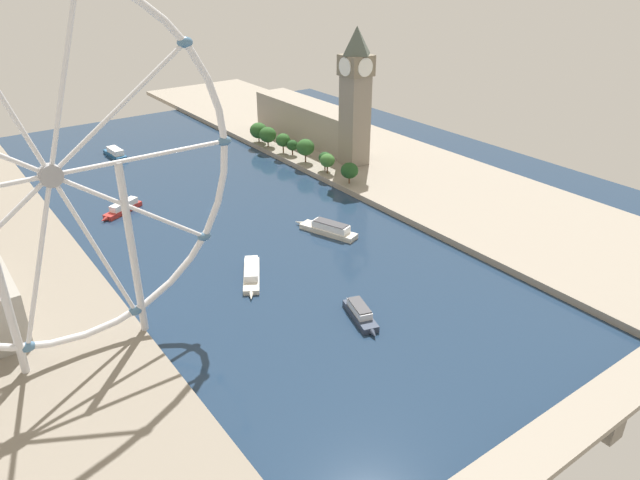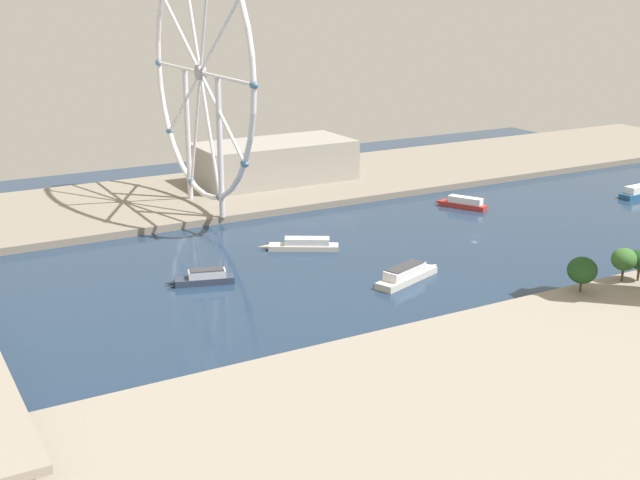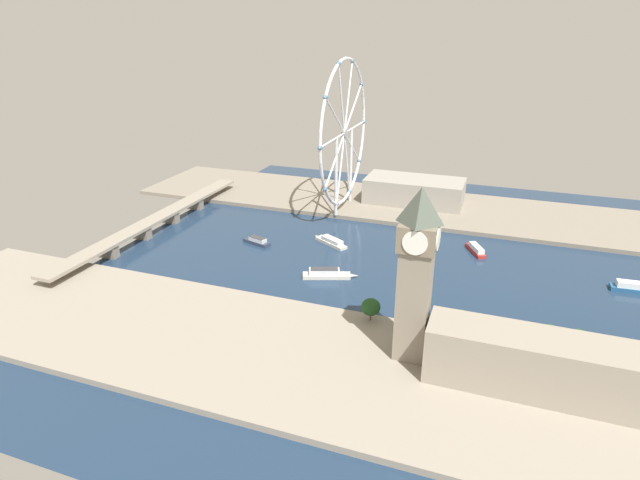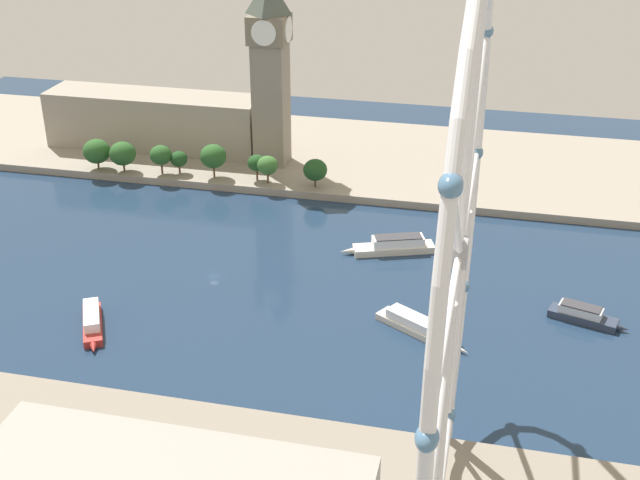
# 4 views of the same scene
# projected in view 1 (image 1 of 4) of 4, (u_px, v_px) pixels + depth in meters

# --- Properties ---
(ground_plane) EXTENTS (392.86, 392.86, 0.00)m
(ground_plane) POSITION_uv_depth(u_px,v_px,m) (214.00, 210.00, 290.14)
(ground_plane) COLOR #1E334C
(riverbank_left) EXTENTS (90.00, 520.00, 3.00)m
(riverbank_left) POSITION_uv_depth(u_px,v_px,m) (383.00, 163.00, 348.01)
(riverbank_left) COLOR gray
(riverbank_left) RESTS_ON ground_plane
(clock_tower) EXTENTS (16.17, 16.17, 76.44)m
(clock_tower) POSITION_uv_depth(u_px,v_px,m) (355.00, 95.00, 325.18)
(clock_tower) COLOR gray
(clock_tower) RESTS_ON riverbank_left
(parliament_block) EXTENTS (22.00, 94.25, 23.82)m
(parliament_block) POSITION_uv_depth(u_px,v_px,m) (309.00, 121.00, 381.11)
(parliament_block) COLOR gray
(parliament_block) RESTS_ON riverbank_left
(tree_row_embankment) EXTENTS (13.04, 102.10, 13.82)m
(tree_row_embankment) POSITION_uv_depth(u_px,v_px,m) (292.00, 144.00, 349.97)
(tree_row_embankment) COLOR #513823
(tree_row_embankment) RESTS_ON riverbank_left
(ferris_wheel) EXTENTS (110.62, 3.20, 112.48)m
(ferris_wheel) POSITION_uv_depth(u_px,v_px,m) (51.00, 178.00, 159.65)
(ferris_wheel) COLOR silver
(ferris_wheel) RESTS_ON riverbank_right
(river_bridge) EXTENTS (204.86, 13.14, 9.73)m
(river_bridge) POSITION_uv_depth(u_px,v_px,m) (564.00, 436.00, 147.11)
(river_bridge) COLOR gray
(river_bridge) RESTS_ON ground_plane
(tour_boat_0) EXTENTS (15.62, 32.02, 5.82)m
(tour_boat_0) POSITION_uv_depth(u_px,v_px,m) (328.00, 229.00, 265.63)
(tour_boat_0) COLOR beige
(tour_boat_0) RESTS_ON ground_plane
(tour_boat_1) EXTENTS (11.22, 23.36, 5.07)m
(tour_boat_1) POSITION_uv_depth(u_px,v_px,m) (361.00, 314.00, 205.15)
(tour_boat_1) COLOR #2D384C
(tour_boat_1) RESTS_ON ground_plane
(tour_boat_2) EXTENTS (24.10, 14.97, 5.16)m
(tour_boat_2) POSITION_uv_depth(u_px,v_px,m) (123.00, 208.00, 286.88)
(tour_boat_2) COLOR #B22D28
(tour_boat_2) RESTS_ON ground_plane
(tour_boat_3) EXTENTS (19.27, 28.67, 4.67)m
(tour_boat_3) POSITION_uv_depth(u_px,v_px,m) (251.00, 273.00, 230.53)
(tour_boat_3) COLOR beige
(tour_boat_3) RESTS_ON ground_plane
(tour_boat_4) EXTENTS (7.86, 26.44, 5.64)m
(tour_boat_4) POSITION_uv_depth(u_px,v_px,m) (115.00, 153.00, 362.31)
(tour_boat_4) COLOR #235684
(tour_boat_4) RESTS_ON ground_plane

